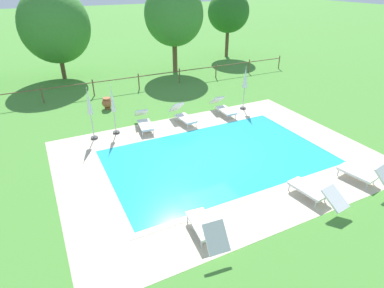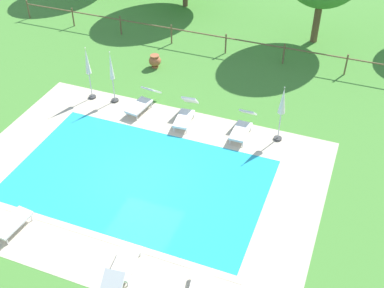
% 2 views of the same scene
% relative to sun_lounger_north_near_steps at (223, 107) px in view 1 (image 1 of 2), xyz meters
% --- Properties ---
extents(ground_plane, '(160.00, 160.00, 0.00)m').
position_rel_sun_lounger_north_near_steps_xyz_m(ground_plane, '(-2.66, -3.93, -0.38)').
color(ground_plane, '#478433').
extents(pool_deck_paving, '(12.75, 9.30, 0.01)m').
position_rel_sun_lounger_north_near_steps_xyz_m(pool_deck_paving, '(-2.66, -3.93, -0.37)').
color(pool_deck_paving, beige).
rests_on(pool_deck_paving, ground).
extents(swimming_pool_water, '(8.97, 5.51, 0.01)m').
position_rel_sun_lounger_north_near_steps_xyz_m(swimming_pool_water, '(-2.66, -3.93, -0.37)').
color(swimming_pool_water, '#23A8C1').
rests_on(swimming_pool_water, ground).
extents(pool_coping_rim, '(9.45, 5.99, 0.01)m').
position_rel_sun_lounger_north_near_steps_xyz_m(pool_coping_rim, '(-2.66, -3.93, -0.37)').
color(pool_coping_rim, beige).
rests_on(pool_coping_rim, ground).
extents(sun_lounger_north_near_steps, '(0.61, 1.98, 0.87)m').
position_rel_sun_lounger_north_near_steps_xyz_m(sun_lounger_north_near_steps, '(0.00, 0.00, 0.00)').
color(sun_lounger_north_near_steps, white).
rests_on(sun_lounger_north_near_steps, ground).
extents(sun_lounger_north_mid, '(0.78, 1.95, 0.96)m').
position_rel_sun_lounger_north_near_steps_xyz_m(sun_lounger_north_mid, '(-5.36, -7.79, 0.01)').
color(sun_lounger_north_mid, white).
rests_on(sun_lounger_north_mid, ground).
extents(sun_lounger_north_far, '(0.86, 2.06, 0.84)m').
position_rel_sun_lounger_north_near_steps_xyz_m(sun_lounger_north_far, '(-4.47, 0.15, -0.00)').
color(sun_lounger_north_far, white).
rests_on(sun_lounger_north_far, ground).
extents(sun_lounger_north_end, '(0.85, 2.09, 0.79)m').
position_rel_sun_lounger_north_near_steps_xyz_m(sun_lounger_north_end, '(-1.27, -7.90, -0.01)').
color(sun_lounger_north_end, white).
rests_on(sun_lounger_north_end, ground).
extents(sun_lounger_south_near_corner, '(0.80, 1.98, 0.92)m').
position_rel_sun_lounger_north_near_steps_xyz_m(sun_lounger_south_near_corner, '(-2.43, -0.03, 0.01)').
color(sun_lounger_south_near_corner, white).
rests_on(sun_lounger_south_near_corner, ground).
extents(sun_lounger_south_mid, '(0.93, 2.02, 0.90)m').
position_rel_sun_lounger_north_near_steps_xyz_m(sun_lounger_south_mid, '(1.10, -7.94, 0.01)').
color(sun_lounger_south_mid, white).
rests_on(sun_lounger_south_mid, ground).
extents(patio_umbrella_closed_row_west, '(0.32, 0.32, 2.42)m').
position_rel_sun_lounger_north_near_steps_xyz_m(patio_umbrella_closed_row_west, '(1.41, 0.12, 1.28)').
color(patio_umbrella_closed_row_west, '#383838').
rests_on(patio_umbrella_closed_row_west, ground).
extents(patio_umbrella_closed_row_mid_west, '(0.32, 0.32, 2.46)m').
position_rel_sun_lounger_north_near_steps_xyz_m(patio_umbrella_closed_row_mid_west, '(-6.94, 0.12, 1.24)').
color(patio_umbrella_closed_row_mid_west, '#383838').
rests_on(patio_umbrella_closed_row_mid_west, ground).
extents(patio_umbrella_closed_row_centre, '(0.32, 0.32, 2.41)m').
position_rel_sun_lounger_north_near_steps_xyz_m(patio_umbrella_closed_row_centre, '(-5.87, 0.24, 1.11)').
color(patio_umbrella_closed_row_centre, '#383838').
rests_on(patio_umbrella_closed_row_centre, ground).
extents(terracotta_urn_near_fence, '(0.59, 0.59, 0.64)m').
position_rel_sun_lounger_north_near_steps_xyz_m(terracotta_urn_near_fence, '(-5.48, 3.61, -0.03)').
color(terracotta_urn_near_fence, '#A85B38').
rests_on(terracotta_urn_near_fence, ground).
extents(perimeter_fence, '(23.79, 0.08, 1.05)m').
position_rel_sun_lounger_north_near_steps_xyz_m(perimeter_fence, '(-2.74, 6.21, 0.31)').
color(perimeter_fence, brown).
rests_on(perimeter_fence, ground).
extents(tree_far_west, '(4.75, 4.75, 6.18)m').
position_rel_sun_lounger_north_near_steps_xyz_m(tree_far_west, '(-6.89, 11.10, 3.29)').
color(tree_far_west, brown).
rests_on(tree_far_west, ground).
extents(tree_west_mid, '(4.32, 4.32, 6.48)m').
position_rel_sun_lounger_north_near_steps_xyz_m(tree_west_mid, '(1.20, 9.15, 3.83)').
color(tree_west_mid, brown).
rests_on(tree_west_mid, ground).
extents(tree_centre, '(3.65, 3.65, 5.67)m').
position_rel_sun_lounger_north_near_steps_xyz_m(tree_centre, '(7.67, 11.90, 3.51)').
color(tree_centre, brown).
rests_on(tree_centre, ground).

